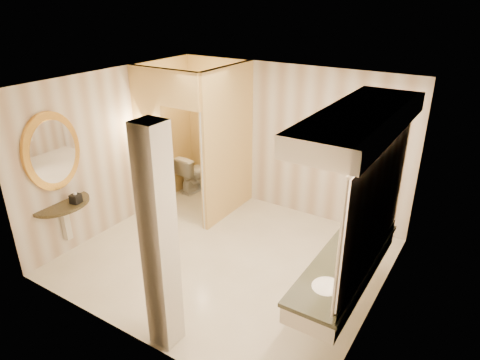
{
  "coord_description": "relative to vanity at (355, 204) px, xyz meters",
  "views": [
    {
      "loc": [
        3.18,
        -4.64,
        3.82
      ],
      "look_at": [
        0.11,
        0.2,
        1.27
      ],
      "focal_mm": 32.0,
      "sensor_mm": 36.0,
      "label": 1
    }
  ],
  "objects": [
    {
      "name": "wall_right",
      "position": [
        0.27,
        0.34,
        -0.28
      ],
      "size": [
        0.02,
        4.0,
        2.7
      ],
      "primitive_type": "cube",
      "color": "beige",
      "rests_on": "floor"
    },
    {
      "name": "wall_front",
      "position": [
        -1.98,
        -1.66,
        -0.28
      ],
      "size": [
        4.5,
        0.02,
        2.7
      ],
      "primitive_type": "cube",
      "color": "beige",
      "rests_on": "floor"
    },
    {
      "name": "wall_left",
      "position": [
        -4.23,
        0.34,
        -0.28
      ],
      "size": [
        0.02,
        4.0,
        2.7
      ],
      "primitive_type": "cube",
      "color": "beige",
      "rests_on": "floor"
    },
    {
      "name": "pillar",
      "position": [
        -1.63,
        -1.46,
        -0.28
      ],
      "size": [
        0.3,
        0.3,
        2.7
      ],
      "primitive_type": "cube",
      "color": "beige",
      "rests_on": "floor"
    },
    {
      "name": "floor",
      "position": [
        -1.98,
        0.34,
        -1.63
      ],
      "size": [
        4.5,
        4.5,
        0.0
      ],
      "primitive_type": "plane",
      "color": "white",
      "rests_on": "ground"
    },
    {
      "name": "vanity",
      "position": [
        0.0,
        0.0,
        0.0
      ],
      "size": [
        0.75,
        2.43,
        2.09
      ],
      "color": "beige",
      "rests_on": "floor"
    },
    {
      "name": "wall_sconce",
      "position": [
        -3.9,
        0.77,
        0.1
      ],
      "size": [
        0.14,
        0.14,
        0.42
      ],
      "color": "gold",
      "rests_on": "toilet_closet"
    },
    {
      "name": "tissue_box",
      "position": [
        -3.99,
        -0.75,
        -0.68
      ],
      "size": [
        0.16,
        0.16,
        0.14
      ],
      "primitive_type": "cube",
      "rotation": [
        0.0,
        0.0,
        0.17
      ],
      "color": "black",
      "rests_on": "console_shelf"
    },
    {
      "name": "ceiling",
      "position": [
        -1.98,
        0.34,
        1.07
      ],
      "size": [
        4.5,
        4.5,
        0.0
      ],
      "primitive_type": "plane",
      "rotation": [
        3.14,
        0.0,
        0.0
      ],
      "color": "silver",
      "rests_on": "wall_back"
    },
    {
      "name": "console_shelf",
      "position": [
        -4.19,
        -0.87,
        -0.29
      ],
      "size": [
        0.91,
        0.91,
        1.9
      ],
      "color": "black",
      "rests_on": "floor"
    },
    {
      "name": "soap_bottle_a",
      "position": [
        -0.06,
        0.24,
        -0.69
      ],
      "size": [
        0.07,
        0.07,
        0.13
      ],
      "primitive_type": "imported",
      "rotation": [
        0.0,
        0.0,
        0.23
      ],
      "color": "beige",
      "rests_on": "vanity"
    },
    {
      "name": "wall_back",
      "position": [
        -1.98,
        2.34,
        -0.28
      ],
      "size": [
        4.5,
        0.02,
        2.7
      ],
      "primitive_type": "cube",
      "color": "beige",
      "rests_on": "floor"
    },
    {
      "name": "soap_bottle_c",
      "position": [
        -0.11,
        0.16,
        -0.66
      ],
      "size": [
        0.09,
        0.1,
        0.19
      ],
      "primitive_type": "imported",
      "rotation": [
        0.0,
        0.0,
        0.32
      ],
      "color": "#C6B28C",
      "rests_on": "vanity"
    },
    {
      "name": "soap_bottle_b",
      "position": [
        -0.12,
        0.13,
        -0.7
      ],
      "size": [
        0.09,
        0.09,
        0.11
      ],
      "primitive_type": "imported",
      "rotation": [
        0.0,
        0.0,
        -0.04
      ],
      "color": "silver",
      "rests_on": "vanity"
    },
    {
      "name": "toilet_closet",
      "position": [
        -3.1,
        1.31,
        -0.24
      ],
      "size": [
        1.5,
        1.55,
        2.7
      ],
      "color": "#ECD37B",
      "rests_on": "floor"
    },
    {
      "name": "toilet",
      "position": [
        -3.93,
        2.04,
        -1.24
      ],
      "size": [
        0.5,
        0.8,
        0.78
      ],
      "primitive_type": "imported",
      "rotation": [
        0.0,
        0.0,
        3.05
      ],
      "color": "white",
      "rests_on": "floor"
    }
  ]
}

